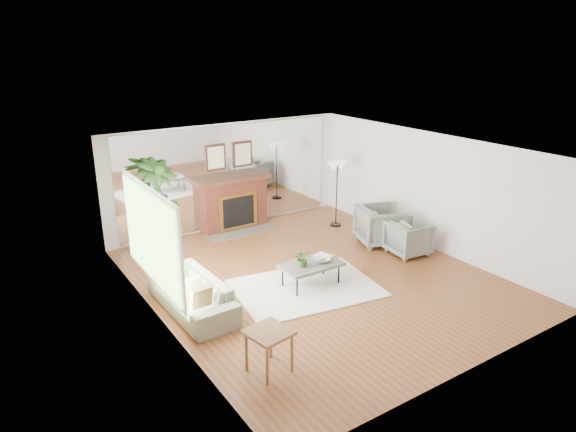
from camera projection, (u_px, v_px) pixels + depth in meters
ground at (315, 278)px, 9.79m from camera, size 7.00×7.00×0.00m
wall_left at (158, 251)px, 7.84m from camera, size 0.02×7.00×2.50m
wall_right at (429, 191)px, 10.94m from camera, size 0.02×7.00×2.50m
wall_back at (229, 176)px, 12.15m from camera, size 6.00×0.02×2.50m
mirror_panel at (229, 176)px, 12.13m from camera, size 5.40×0.04×2.40m
window_panel at (151, 236)px, 8.14m from camera, size 0.04×2.40×1.50m
fireplace at (234, 202)px, 12.16m from camera, size 1.85×0.83×2.05m
area_rug at (306, 288)px, 9.36m from camera, size 2.79×2.18×0.03m
coffee_table at (311, 265)px, 9.35m from camera, size 1.12×0.65×0.45m
sofa at (191, 294)px, 8.53m from camera, size 0.86×2.05×0.59m
armchair_back at (380, 225)px, 11.33m from camera, size 1.18×1.17×0.85m
armchair_front at (409, 238)px, 10.77m from camera, size 0.87×0.85×0.72m
side_table at (269, 337)px, 6.88m from camera, size 0.63×0.63×0.62m
potted_ficus at (157, 202)px, 10.91m from camera, size 1.21×1.21×1.95m
floor_lamp at (337, 171)px, 12.12m from camera, size 0.52×0.29×1.59m
tabletop_plant at (303, 258)px, 9.15m from camera, size 0.33×0.30×0.33m
fruit_bowl at (322, 260)px, 9.40m from camera, size 0.31×0.31×0.07m
book at (320, 258)px, 9.55m from camera, size 0.32×0.37×0.02m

